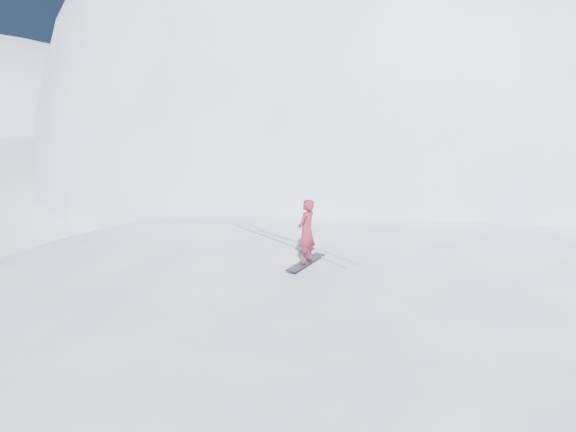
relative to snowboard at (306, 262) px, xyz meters
name	(u,v)px	position (x,y,z in m)	size (l,w,h in m)	color
ground	(454,362)	(2.84, -2.93, -2.41)	(400.00, 400.00, 0.00)	white
near_ridge	(404,311)	(3.84, 0.07, -2.41)	(36.00, 28.00, 4.80)	white
summit_peak	(404,164)	(24.84, 23.07, -2.41)	(60.00, 56.00, 56.00)	white
peak_shoulder	(333,190)	(12.84, 17.07, -2.41)	(28.00, 24.00, 18.00)	white
wind_bumps	(385,334)	(2.28, -0.81, -2.41)	(16.00, 14.40, 1.00)	white
snowboard	(306,262)	(0.00, 0.00, 0.00)	(1.68, 0.31, 0.03)	black
snowboarder	(306,231)	(0.00, 0.00, 0.89)	(0.64, 0.42, 1.76)	maroon
board_tracks	(286,239)	(0.55, 2.08, 0.01)	(1.28, 5.97, 0.04)	silver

